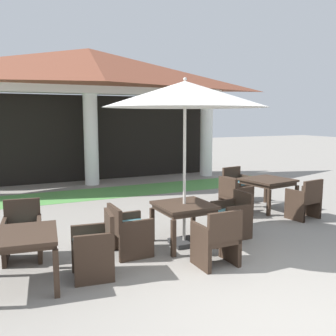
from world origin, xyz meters
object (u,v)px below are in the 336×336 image
(patio_chair_near_foreground_west, at_px, (128,230))
(patio_chair_near_foreground_east, at_px, (233,216))
(patio_chair_mid_right_east, at_px, (95,247))
(patio_table_mid_right, at_px, (17,240))
(patio_table_mid_left, at_px, (268,183))
(patio_chair_mid_right_north, at_px, (22,233))
(patio_table_near_foreground, at_px, (184,209))
(patio_umbrella_near_foreground, at_px, (185,95))
(patio_chair_mid_left_south, at_px, (305,200))
(patio_chair_mid_left_west, at_px, (235,197))
(patio_chair_mid_left_north, at_px, (237,185))
(patio_chair_near_foreground_south, at_px, (217,240))

(patio_chair_near_foreground_west, height_order, patio_chair_near_foreground_east, patio_chair_near_foreground_east)
(patio_chair_near_foreground_east, bearing_deg, patio_chair_mid_right_east, 102.22)
(patio_chair_near_foreground_east, relative_size, patio_table_mid_right, 0.75)
(patio_chair_near_foreground_west, xyz_separation_m, patio_table_mid_left, (4.00, 1.41, 0.24))
(patio_chair_mid_right_north, bearing_deg, patio_table_near_foreground, 176.48)
(patio_umbrella_near_foreground, relative_size, patio_chair_mid_right_north, 3.11)
(patio_chair_near_foreground_west, relative_size, patio_chair_mid_left_south, 0.93)
(patio_chair_mid_left_south, relative_size, patio_chair_mid_left_west, 1.00)
(patio_chair_near_foreground_east, xyz_separation_m, patio_chair_mid_left_west, (0.92, 1.23, 0.02))
(patio_chair_mid_left_west, xyz_separation_m, patio_chair_mid_right_east, (-3.66, -1.87, 0.01))
(patio_chair_mid_left_south, bearing_deg, patio_table_mid_right, -179.68)
(patio_chair_near_foreground_east, height_order, patio_table_mid_left, patio_chair_near_foreground_east)
(patio_chair_mid_left_north, bearing_deg, patio_umbrella_near_foreground, 32.73)
(patio_chair_near_foreground_west, height_order, patio_chair_mid_left_south, patio_chair_mid_left_south)
(patio_umbrella_near_foreground, bearing_deg, patio_chair_mid_right_north, 169.47)
(patio_chair_mid_left_north, bearing_deg, patio_chair_mid_left_west, 45.05)
(patio_chair_near_foreground_south, height_order, patio_chair_mid_left_north, same)
(patio_chair_near_foreground_south, height_order, patio_table_mid_left, patio_chair_near_foreground_south)
(patio_table_near_foreground, bearing_deg, patio_chair_near_foreground_south, -89.08)
(patio_chair_near_foreground_west, relative_size, patio_table_mid_left, 0.70)
(patio_chair_near_foreground_south, relative_size, patio_chair_near_foreground_west, 1.07)
(patio_table_mid_left, distance_m, patio_chair_mid_right_north, 5.64)
(patio_table_mid_left, relative_size, patio_table_mid_right, 1.04)
(patio_chair_mid_left_west, bearing_deg, patio_chair_mid_right_north, -88.33)
(patio_chair_mid_left_north, distance_m, patio_chair_mid_right_east, 5.49)
(patio_table_near_foreground, relative_size, patio_chair_mid_left_west, 1.06)
(patio_chair_near_foreground_south, bearing_deg, patio_chair_near_foreground_east, 45.08)
(patio_chair_near_foreground_east, height_order, patio_table_mid_right, patio_chair_near_foreground_east)
(patio_chair_near_foreground_east, height_order, patio_chair_mid_right_north, patio_chair_mid_right_north)
(patio_chair_mid_left_west, height_order, patio_table_mid_right, patio_chair_mid_left_west)
(patio_table_near_foreground, xyz_separation_m, patio_chair_mid_left_south, (3.13, 0.35, -0.21))
(patio_chair_near_foreground_west, bearing_deg, patio_chair_near_foreground_east, 90.00)
(patio_table_near_foreground, height_order, patio_table_mid_left, same)
(patio_chair_mid_left_west, bearing_deg, patio_chair_near_foreground_west, -74.85)
(patio_chair_near_foreground_east, bearing_deg, patio_chair_mid_left_south, -82.05)
(patio_chair_near_foreground_west, distance_m, patio_chair_near_foreground_east, 2.04)
(patio_chair_near_foreground_south, distance_m, patio_chair_mid_left_west, 2.97)
(patio_table_mid_left, xyz_separation_m, patio_table_mid_right, (-5.68, -1.90, -0.01))
(patio_umbrella_near_foreground, relative_size, patio_chair_near_foreground_south, 3.26)
(patio_chair_near_foreground_south, xyz_separation_m, patio_table_mid_left, (2.97, 2.42, 0.23))
(patio_umbrella_near_foreground, xyz_separation_m, patio_chair_near_foreground_west, (-1.02, -0.02, -2.16))
(patio_chair_near_foreground_south, bearing_deg, patio_chair_mid_left_west, 48.83)
(patio_chair_mid_left_north, bearing_deg, patio_chair_mid_left_south, 90.00)
(patio_table_near_foreground, relative_size, patio_chair_near_foreground_west, 1.14)
(patio_chair_near_foreground_south, distance_m, patio_chair_mid_right_north, 3.00)
(patio_chair_mid_left_west, bearing_deg, patio_chair_near_foreground_east, -44.68)
(patio_chair_near_foreground_east, distance_m, patio_chair_mid_left_north, 3.03)
(patio_chair_mid_left_west, distance_m, patio_chair_mid_right_north, 4.58)
(patio_chair_near_foreground_west, distance_m, patio_chair_mid_right_north, 1.63)
(patio_chair_mid_left_south, distance_m, patio_chair_mid_right_north, 5.71)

